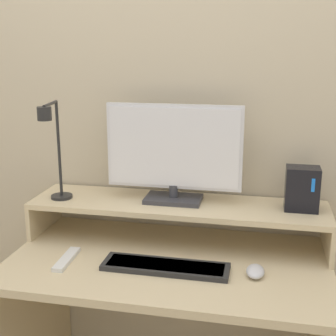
{
  "coord_description": "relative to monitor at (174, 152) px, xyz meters",
  "views": [
    {
      "loc": [
        0.33,
        -1.24,
        1.54
      ],
      "look_at": [
        -0.01,
        0.37,
        1.11
      ],
      "focal_mm": 50.0,
      "sensor_mm": 36.0,
      "label": 1
    }
  ],
  "objects": [
    {
      "name": "monitor_shelf",
      "position": [
        0.02,
        -0.02,
        -0.23
      ],
      "size": [
        1.2,
        0.3,
        0.16
      ],
      "color": "beige",
      "rests_on": "desk"
    },
    {
      "name": "router_dock",
      "position": [
        0.5,
        -0.0,
        -0.12
      ],
      "size": [
        0.13,
        0.09,
        0.17
      ],
      "color": "black",
      "rests_on": "monitor_shelf"
    },
    {
      "name": "keyboard",
      "position": [
        0.03,
        -0.28,
        -0.36
      ],
      "size": [
        0.46,
        0.13,
        0.02
      ],
      "color": "#282828",
      "rests_on": "desk"
    },
    {
      "name": "wall_back",
      "position": [
        0.02,
        0.17,
        0.12
      ],
      "size": [
        6.0,
        0.05,
        2.5
      ],
      "color": "beige",
      "rests_on": "ground_plane"
    },
    {
      "name": "remote_control",
      "position": [
        -0.35,
        -0.3,
        -0.36
      ],
      "size": [
        0.05,
        0.19,
        0.02
      ],
      "color": "white",
      "rests_on": "desk"
    },
    {
      "name": "monitor",
      "position": [
        0.0,
        0.0,
        0.0
      ],
      "size": [
        0.55,
        0.14,
        0.4
      ],
      "color": "#38383D",
      "rests_on": "monitor_shelf"
    },
    {
      "name": "mouse",
      "position": [
        0.34,
        -0.27,
        -0.35
      ],
      "size": [
        0.06,
        0.1,
        0.03
      ],
      "color": "silver",
      "rests_on": "desk"
    },
    {
      "name": "desk_lamp",
      "position": [
        -0.45,
        -0.13,
        0.03
      ],
      "size": [
        0.1,
        0.23,
        0.41
      ],
      "color": "black",
      "rests_on": "monitor_shelf"
    },
    {
      "name": "desk",
      "position": [
        0.02,
        -0.2,
        -0.59
      ],
      "size": [
        1.2,
        0.67,
        0.76
      ],
      "color": "beige",
      "rests_on": "ground_plane"
    }
  ]
}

